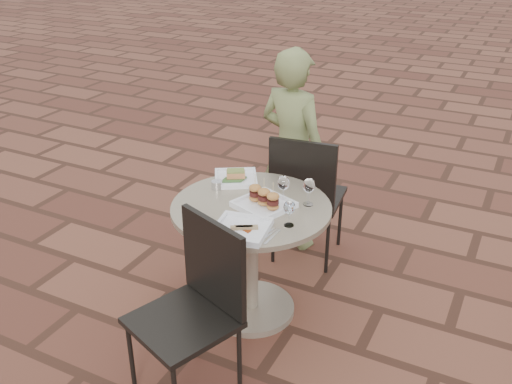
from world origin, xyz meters
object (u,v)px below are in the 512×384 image
at_px(cafe_table, 251,243).
at_px(diner, 292,150).
at_px(chair_near, 197,297).
at_px(plate_sliders, 264,201).
at_px(plate_tuna, 241,229).
at_px(chair_far, 306,189).
at_px(plate_salmon, 236,178).

height_order(cafe_table, diner, diner).
bearing_deg(chair_near, plate_sliders, 108.58).
bearing_deg(cafe_table, plate_sliders, 10.74).
xyz_separation_m(plate_sliders, plate_tuna, (0.01, -0.29, -0.02)).
bearing_deg(chair_far, plate_salmon, 48.67).
relative_size(chair_near, plate_sliders, 2.66).
distance_m(chair_far, chair_near, 1.32).
height_order(chair_far, plate_salmon, chair_far).
relative_size(diner, plate_tuna, 4.58).
xyz_separation_m(cafe_table, plate_tuna, (0.09, -0.28, 0.26)).
distance_m(chair_near, plate_tuna, 0.42).
height_order(cafe_table, chair_far, chair_far).
distance_m(chair_near, plate_sliders, 0.70).
height_order(chair_near, plate_salmon, chair_near).
height_order(diner, plate_sliders, diner).
relative_size(chair_far, chair_near, 1.00).
distance_m(chair_far, plate_salmon, 0.55).
relative_size(plate_sliders, plate_tuna, 1.12).
bearing_deg(chair_near, diner, 117.52).
bearing_deg(plate_tuna, plate_salmon, 121.22).
bearing_deg(chair_far, chair_near, 82.78).
bearing_deg(diner, cafe_table, 112.14).
height_order(chair_far, plate_tuna, chair_far).
height_order(cafe_table, chair_near, chair_near).
xyz_separation_m(chair_near, diner, (-0.18, 1.53, 0.17)).
xyz_separation_m(chair_far, plate_salmon, (-0.29, -0.42, 0.20)).
xyz_separation_m(chair_far, diner, (-0.19, 0.21, 0.17)).
bearing_deg(plate_tuna, plate_sliders, 92.76).
xyz_separation_m(chair_far, plate_sliders, (0.01, -0.66, 0.22)).
xyz_separation_m(chair_far, plate_tuna, (0.03, -0.95, 0.20)).
xyz_separation_m(chair_near, plate_salmon, (-0.28, 0.90, 0.20)).
bearing_deg(plate_tuna, diner, 100.64).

